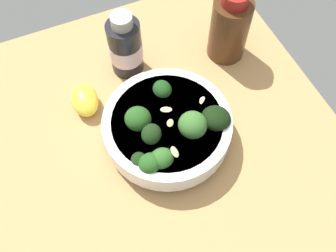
{
  "coord_description": "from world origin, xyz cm",
  "views": [
    {
      "loc": [
        -7.99,
        -26.17,
        54.36
      ],
      "look_at": [
        3.29,
        -0.34,
        4.0
      ],
      "focal_mm": 39.69,
      "sensor_mm": 36.0,
      "label": 1
    }
  ],
  "objects_px": {
    "bowl_of_broccoli": "(169,128)",
    "bottle_short": "(125,47)",
    "lemon_wedge": "(85,100)",
    "bottle_tall": "(230,27)"
  },
  "relations": [
    {
      "from": "bowl_of_broccoli",
      "to": "lemon_wedge",
      "type": "xyz_separation_m",
      "value": [
        -0.1,
        0.12,
        -0.02
      ]
    },
    {
      "from": "lemon_wedge",
      "to": "bottle_short",
      "type": "bearing_deg",
      "value": 27.78
    },
    {
      "from": "bowl_of_broccoli",
      "to": "bottle_short",
      "type": "distance_m",
      "value": 0.17
    },
    {
      "from": "bowl_of_broccoli",
      "to": "bottle_tall",
      "type": "bearing_deg",
      "value": 36.67
    },
    {
      "from": "bowl_of_broccoli",
      "to": "bottle_tall",
      "type": "height_order",
      "value": "bottle_tall"
    },
    {
      "from": "bottle_tall",
      "to": "bottle_short",
      "type": "distance_m",
      "value": 0.18
    },
    {
      "from": "bottle_short",
      "to": "bowl_of_broccoli",
      "type": "bearing_deg",
      "value": -87.14
    },
    {
      "from": "bowl_of_broccoli",
      "to": "bottle_tall",
      "type": "xyz_separation_m",
      "value": [
        0.17,
        0.13,
        0.03
      ]
    },
    {
      "from": "bottle_tall",
      "to": "lemon_wedge",
      "type": "bearing_deg",
      "value": -177.51
    },
    {
      "from": "bowl_of_broccoli",
      "to": "bottle_short",
      "type": "relative_size",
      "value": 1.65
    }
  ]
}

